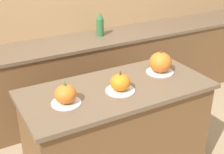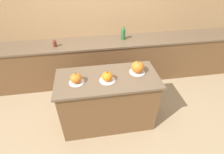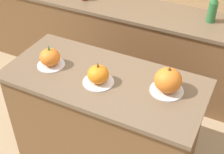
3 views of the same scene
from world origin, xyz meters
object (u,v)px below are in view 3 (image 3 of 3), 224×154
pumpkin_cake_left (50,58)px  bottle_tall (213,9)px  pumpkin_cake_center (98,75)px  pumpkin_cake_right (168,81)px

pumpkin_cake_left → bottle_tall: bearing=54.4°
pumpkin_cake_center → bottle_tall: (0.51, 1.33, 0.06)m
pumpkin_cake_center → bottle_tall: size_ratio=0.80×
pumpkin_cake_left → pumpkin_cake_right: (0.90, 0.11, 0.02)m
pumpkin_cake_center → bottle_tall: bottle_tall is taller
pumpkin_cake_left → pumpkin_cake_right: 0.91m
pumpkin_cake_right → bottle_tall: size_ratio=0.84×
pumpkin_cake_right → bottle_tall: bottle_tall is taller
pumpkin_cake_left → pumpkin_cake_right: size_ratio=0.90×
pumpkin_cake_right → pumpkin_cake_left: bearing=-173.2°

